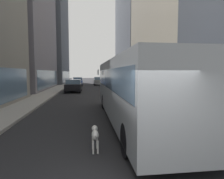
% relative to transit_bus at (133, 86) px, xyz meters
% --- Properties ---
extents(ground_plane, '(120.00, 120.00, 0.00)m').
position_rel_transit_bus_xyz_m(ground_plane, '(-1.20, 28.49, -1.78)').
color(ground_plane, '#232326').
extents(sidewalk_left, '(2.40, 110.00, 0.15)m').
position_rel_transit_bus_xyz_m(sidewalk_left, '(-6.90, 28.49, -1.70)').
color(sidewalk_left, '#9E9991').
rests_on(sidewalk_left, ground).
extents(sidewalk_right, '(2.40, 110.00, 0.15)m').
position_rel_transit_bus_xyz_m(sidewalk_right, '(4.50, 28.49, -1.70)').
color(sidewalk_right, '#ADA89E').
rests_on(sidewalk_right, ground).
extents(building_left_mid, '(10.56, 15.98, 23.83)m').
position_rel_transit_bus_xyz_m(building_left_mid, '(-13.10, 20.54, 10.13)').
color(building_left_mid, slate).
rests_on(building_left_mid, ground).
extents(building_left_far, '(11.99, 16.77, 34.36)m').
position_rel_transit_bus_xyz_m(building_left_far, '(-13.10, 38.30, 15.40)').
color(building_left_far, '#4C515B').
rests_on(building_left_far, ground).
extents(building_right_mid, '(8.88, 21.38, 22.69)m').
position_rel_transit_bus_xyz_m(building_right_mid, '(10.70, 17.81, 9.56)').
color(building_right_mid, '#B2A893').
rests_on(building_right_mid, ground).
extents(building_right_far, '(8.48, 21.16, 28.49)m').
position_rel_transit_bus_xyz_m(building_right_far, '(10.70, 40.60, 12.46)').
color(building_right_far, slate).
rests_on(building_right_far, ground).
extents(transit_bus, '(2.78, 11.53, 3.05)m').
position_rel_transit_bus_xyz_m(transit_bus, '(0.00, 0.00, 0.00)').
color(transit_bus, '#999EA3').
rests_on(transit_bus, ground).
extents(car_yellow_taxi, '(1.88, 4.51, 1.62)m').
position_rel_transit_bus_xyz_m(car_yellow_taxi, '(1.60, 20.35, -0.95)').
color(car_yellow_taxi, yellow).
rests_on(car_yellow_taxi, ground).
extents(car_black_suv, '(1.95, 4.37, 1.62)m').
position_rel_transit_bus_xyz_m(car_black_suv, '(-4.00, 16.11, -0.95)').
color(car_black_suv, black).
rests_on(car_black_suv, ground).
extents(car_silver_sedan, '(1.77, 4.23, 1.62)m').
position_rel_transit_bus_xyz_m(car_silver_sedan, '(1.60, 36.39, -0.96)').
color(car_silver_sedan, '#B7BABF').
rests_on(car_silver_sedan, ground).
extents(car_grey_wagon, '(1.73, 4.79, 1.62)m').
position_rel_transit_bus_xyz_m(car_grey_wagon, '(0.00, 30.75, -0.95)').
color(car_grey_wagon, slate).
rests_on(car_grey_wagon, ground).
extents(car_blue_hatchback, '(1.73, 4.43, 1.62)m').
position_rel_transit_bus_xyz_m(car_blue_hatchback, '(-4.00, 28.62, -0.96)').
color(car_blue_hatchback, '#4C6BB7').
rests_on(car_blue_hatchback, ground).
extents(dalmatian_dog, '(0.22, 0.96, 0.72)m').
position_rel_transit_bus_xyz_m(dalmatian_dog, '(-2.05, -3.53, -1.26)').
color(dalmatian_dog, white).
rests_on(dalmatian_dog, ground).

